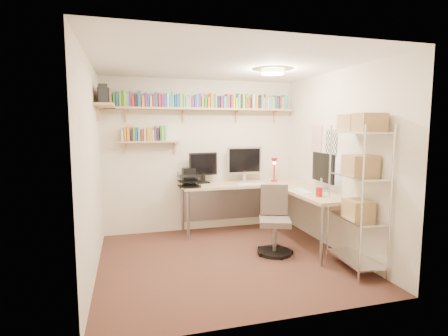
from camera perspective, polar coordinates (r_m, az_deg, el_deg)
The scene contains 6 objects.
ground at distance 4.71m, azimuth 0.38°, elevation -14.81°, with size 3.20×3.20×0.00m, color #45271D.
room_shell at distance 4.39m, azimuth 0.45°, elevation 4.35°, with size 3.24×3.04×2.52m.
wall_shelves at distance 5.58m, azimuth -7.51°, elevation 9.73°, with size 3.12×1.09×0.80m.
corner_desk at distance 5.58m, azimuth 4.64°, elevation -2.92°, with size 2.16×2.10×1.40m.
office_chair at distance 4.91m, azimuth 8.23°, elevation -9.16°, with size 0.53×0.53×0.93m.
wire_rack at distance 4.40m, azimuth 21.23°, elevation 0.19°, with size 0.44×0.79×1.88m.
Camera 1 is at (-1.21, -4.22, 1.72)m, focal length 28.00 mm.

